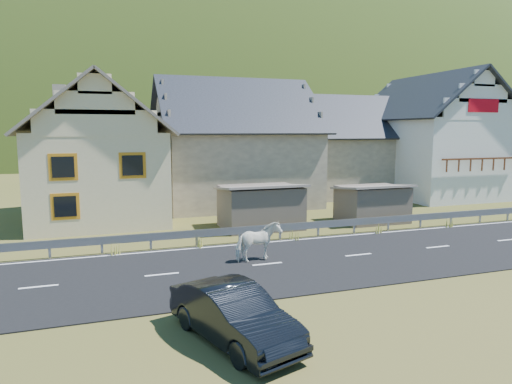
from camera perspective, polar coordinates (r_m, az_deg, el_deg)
name	(u,v)px	position (r m, az deg, el deg)	size (l,w,h in m)	color
ground	(358,256)	(19.43, 12.67, -7.79)	(160.00, 160.00, 0.00)	#383E13
road	(358,255)	(19.42, 12.67, -7.74)	(60.00, 7.00, 0.04)	black
lane_markings	(358,255)	(19.41, 12.67, -7.67)	(60.00, 6.60, 0.01)	silver
guardrail	(318,225)	(22.42, 7.80, -4.11)	(28.10, 0.09, 0.75)	#93969B
shed_left	(260,207)	(24.10, 0.55, -1.91)	(4.30, 3.30, 2.40)	brown
shed_right	(372,204)	(26.54, 14.29, -1.48)	(3.80, 2.90, 2.20)	brown
house_cream	(98,144)	(27.93, -19.15, 5.71)	(7.80, 9.80, 8.30)	beige
house_stone_a	(234,137)	(32.17, -2.80, 6.83)	(10.80, 9.80, 8.90)	tan
house_stone_b	(345,141)	(37.96, 11.10, 6.23)	(9.80, 8.80, 8.10)	tan
house_white	(432,131)	(38.91, 21.12, 7.11)	(8.80, 10.80, 9.70)	silver
mountain	(140,190)	(198.08, -14.34, 0.20)	(440.00, 280.00, 260.00)	#273910
horse	(258,242)	(17.93, 0.25, -6.25)	(1.81, 0.82, 1.53)	white
car	(234,314)	(11.53, -2.82, -15.01)	(1.45, 4.15, 1.37)	black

